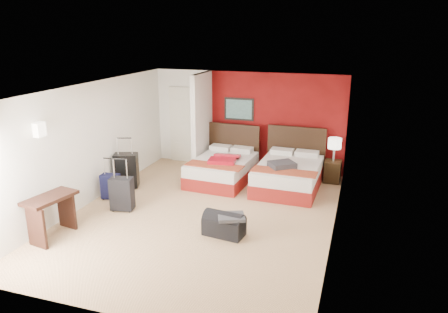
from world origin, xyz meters
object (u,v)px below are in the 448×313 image
at_px(bed_left, 222,170).
at_px(red_suitcase_open, 225,159).
at_px(bed_right, 288,176).
at_px(suitcase_charcoal, 122,195).
at_px(suitcase_navy, 111,187).
at_px(suitcase_black, 126,172).
at_px(desk, 52,217).
at_px(table_lamp, 334,150).
at_px(nightstand, 333,171).
at_px(duffel_bag, 224,226).

xyz_separation_m(bed_left, red_suitcase_open, (0.10, -0.10, 0.33)).
distance_m(bed_right, suitcase_charcoal, 3.74).
bearing_deg(suitcase_navy, red_suitcase_open, 34.64).
distance_m(suitcase_black, desk, 2.55).
relative_size(table_lamp, desk, 0.60).
bearing_deg(bed_right, red_suitcase_open, -174.55).
distance_m(bed_left, nightstand, 2.64).
relative_size(nightstand, table_lamp, 0.95).
distance_m(red_suitcase_open, duffel_bag, 2.72).
distance_m(bed_right, suitcase_navy, 3.96).
bearing_deg(table_lamp, red_suitcase_open, -160.34).
xyz_separation_m(bed_right, duffel_bag, (-0.68, -2.66, -0.11)).
bearing_deg(suitcase_black, red_suitcase_open, 6.83).
bearing_deg(bed_left, duffel_bag, -67.56).
height_order(suitcase_black, desk, suitcase_black).
bearing_deg(red_suitcase_open, suitcase_black, -161.50).
height_order(nightstand, desk, desk).
distance_m(bed_left, red_suitcase_open, 0.36).
xyz_separation_m(red_suitcase_open, table_lamp, (2.43, 0.87, 0.20)).
height_order(nightstand, duffel_bag, nightstand).
relative_size(bed_left, duffel_bag, 2.57).
xyz_separation_m(table_lamp, duffel_bag, (-1.61, -3.43, -0.62)).
relative_size(table_lamp, suitcase_black, 0.70).
bearing_deg(nightstand, red_suitcase_open, -158.38).
distance_m(bed_left, table_lamp, 2.69).
xyz_separation_m(table_lamp, desk, (-4.46, -4.43, -0.42)).
height_order(table_lamp, desk, table_lamp).
bearing_deg(suitcase_black, bed_left, 10.26).
relative_size(table_lamp, suitcase_charcoal, 0.84).
height_order(nightstand, suitcase_black, suitcase_black).
bearing_deg(duffel_bag, red_suitcase_open, 115.56).
distance_m(suitcase_black, suitcase_charcoal, 1.29).
bearing_deg(desk, suitcase_charcoal, 78.45).
bearing_deg(bed_right, table_lamp, 40.65).
distance_m(bed_left, suitcase_navy, 2.65).
height_order(suitcase_charcoal, duffel_bag, suitcase_charcoal).
xyz_separation_m(bed_left, table_lamp, (2.53, 0.77, 0.53)).
height_order(table_lamp, suitcase_navy, table_lamp).
relative_size(suitcase_black, suitcase_charcoal, 1.19).
bearing_deg(duffel_bag, nightstand, 72.67).
xyz_separation_m(bed_left, suitcase_charcoal, (-1.38, -2.26, 0.05)).
bearing_deg(suitcase_charcoal, bed_right, 26.35).
bearing_deg(bed_right, duffel_bag, -102.81).
bearing_deg(bed_right, suitcase_navy, -151.06).
distance_m(duffel_bag, desk, 3.02).
bearing_deg(suitcase_charcoal, suitcase_black, 105.37).
bearing_deg(duffel_bag, bed_left, 116.88).
bearing_deg(bed_left, suitcase_navy, -133.06).
distance_m(nightstand, desk, 6.28).
relative_size(bed_left, red_suitcase_open, 2.21).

